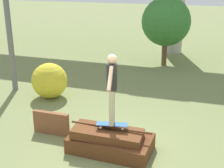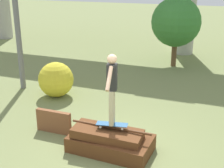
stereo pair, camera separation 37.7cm
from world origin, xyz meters
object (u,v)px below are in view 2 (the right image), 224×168
object	(u,v)px
skateboard	(112,124)
bush_yellow_flowering	(56,80)
skater	(112,85)
tree_behind_right	(176,22)

from	to	relation	value
skateboard	bush_yellow_flowering	world-z (taller)	bush_yellow_flowering
skateboard	skater	distance (m)	1.01
skater	tree_behind_right	xyz separation A→B (m)	(-0.03, 8.15, 0.33)
skater	bush_yellow_flowering	world-z (taller)	skater
bush_yellow_flowering	skater	bearing A→B (deg)	-40.61
tree_behind_right	bush_yellow_flowering	distance (m)	6.43
tree_behind_right	skateboard	bearing A→B (deg)	-89.77
skateboard	tree_behind_right	bearing A→B (deg)	90.23
tree_behind_right	bush_yellow_flowering	size ratio (longest dim) A/B	2.58
skater	bush_yellow_flowering	size ratio (longest dim) A/B	1.38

